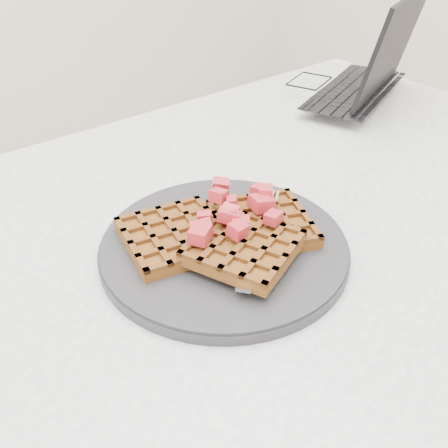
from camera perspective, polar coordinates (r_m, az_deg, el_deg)
name	(u,v)px	position (r m, az deg, el deg)	size (l,w,h in m)	color
table	(265,284)	(0.72, 4.65, -6.87)	(1.20, 0.80, 0.75)	silver
plate	(224,246)	(0.58, 0.00, -2.57)	(0.29, 0.29, 0.02)	#232326
waffles	(226,235)	(0.57, 0.25, -1.21)	(0.23, 0.21, 0.03)	brown
strawberry_pile	(224,214)	(0.56, 0.00, 1.18)	(0.15, 0.15, 0.02)	maroon
fork	(260,238)	(0.57, 4.16, -1.59)	(0.02, 0.18, 0.02)	silver
laptop	(346,81)	(1.04, 13.79, 15.61)	(0.34, 0.30, 0.20)	black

